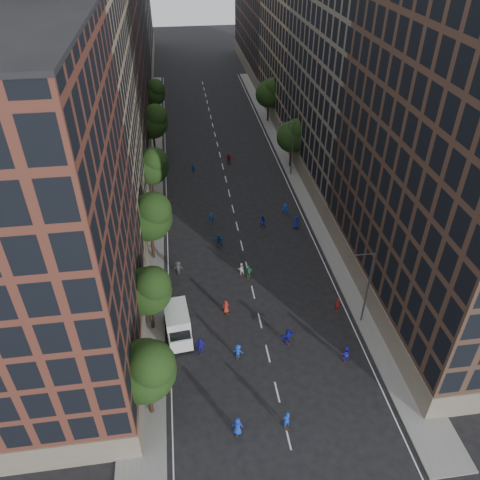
{
  "coord_description": "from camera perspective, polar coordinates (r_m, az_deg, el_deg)",
  "views": [
    {
      "loc": [
        -6.99,
        -20.97,
        36.04
      ],
      "look_at": [
        -0.45,
        25.5,
        2.0
      ],
      "focal_mm": 35.0,
      "sensor_mm": 36.0,
      "label": 1
    }
  ],
  "objects": [
    {
      "name": "tree_left_1",
      "position": [
        46.46,
        -11.04,
        -5.88
      ],
      "size": [
        4.8,
        4.8,
        8.21
      ],
      "color": "black",
      "rests_on": "ground"
    },
    {
      "name": "skater_0",
      "position": [
        41.5,
        -0.3,
        -21.77
      ],
      "size": [
        1.05,
        0.82,
        1.91
      ],
      "primitive_type": "imported",
      "rotation": [
        0.0,
        0.0,
        2.9
      ],
      "color": "#1432A8",
      "rests_on": "ground"
    },
    {
      "name": "tree_right_b",
      "position": [
        95.56,
        3.66,
        17.54
      ],
      "size": [
        5.2,
        5.2,
        8.83
      ],
      "color": "black",
      "rests_on": "ground"
    },
    {
      "name": "skater_1",
      "position": [
        41.98,
        5.69,
        -21.0
      ],
      "size": [
        0.8,
        0.62,
        1.93
      ],
      "primitive_type": "imported",
      "rotation": [
        0.0,
        0.0,
        3.4
      ],
      "color": "#1436A7",
      "rests_on": "ground"
    },
    {
      "name": "skater_16",
      "position": [
        77.33,
        -5.76,
        8.61
      ],
      "size": [
        0.88,
        0.38,
        1.5
      ],
      "primitive_type": "imported",
      "rotation": [
        0.0,
        0.0,
        3.12
      ],
      "color": "#163EBA",
      "rests_on": "ground"
    },
    {
      "name": "bldg_left_a",
      "position": [
        40.11,
        -24.06,
        0.82
      ],
      "size": [
        14.0,
        22.0,
        30.0
      ],
      "primitive_type": "cube",
      "color": "#542A20",
      "rests_on": "ground"
    },
    {
      "name": "skater_11",
      "position": [
        59.82,
        -2.56,
        -0.09
      ],
      "size": [
        1.68,
        0.74,
        1.76
      ],
      "primitive_type": "imported",
      "rotation": [
        0.0,
        0.0,
        3.0
      ],
      "color": "#134C9E",
      "rests_on": "ground"
    },
    {
      "name": "streetlamp_near",
      "position": [
        48.39,
        15.15,
        -5.22
      ],
      "size": [
        2.64,
        0.22,
        9.06
      ],
      "color": "#595B60",
      "rests_on": "ground"
    },
    {
      "name": "cargo_van",
      "position": [
        48.3,
        -7.59,
        -10.12
      ],
      "size": [
        2.99,
        5.55,
        2.85
      ],
      "rotation": [
        0.0,
        0.0,
        0.09
      ],
      "color": "white",
      "rests_on": "ground"
    },
    {
      "name": "skater_10",
      "position": [
        54.91,
        1.07,
        -3.92
      ],
      "size": [
        1.05,
        0.63,
        1.68
      ],
      "primitive_type": "imported",
      "rotation": [
        0.0,
        0.0,
        2.9
      ],
      "color": "#216F3D",
      "rests_on": "ground"
    },
    {
      "name": "skater_5",
      "position": [
        47.84,
        5.84,
        -11.63
      ],
      "size": [
        1.68,
        0.85,
        1.73
      ],
      "primitive_type": "imported",
      "rotation": [
        0.0,
        0.0,
        3.36
      ],
      "color": "#1515AB",
      "rests_on": "ground"
    },
    {
      "name": "bldg_left_e",
      "position": [
        139.41,
        -14.26,
        25.49
      ],
      "size": [
        14.0,
        40.0,
        26.0
      ],
      "primitive_type": "cube",
      "color": "#635A51",
      "rests_on": "ground"
    },
    {
      "name": "bldg_left_c",
      "position": [
        82.86,
        -17.01,
        19.08
      ],
      "size": [
        14.0,
        20.0,
        28.0
      ],
      "primitive_type": "cube",
      "color": "#542A20",
      "rests_on": "ground"
    },
    {
      "name": "sidewalk_right",
      "position": [
        79.64,
        6.75,
        8.85
      ],
      "size": [
        4.0,
        105.0,
        0.15
      ],
      "primitive_type": "cube",
      "color": "slate",
      "rests_on": "ground"
    },
    {
      "name": "skater_3",
      "position": [
        46.4,
        -0.26,
        -13.44
      ],
      "size": [
        1.19,
        0.9,
        1.62
      ],
      "primitive_type": "imported",
      "rotation": [
        0.0,
        0.0,
        2.82
      ],
      "color": "#1641B7",
      "rests_on": "ground"
    },
    {
      "name": "bldg_right_c",
      "position": [
        97.35,
        8.39,
        24.64
      ],
      "size": [
        14.0,
        26.0,
        35.0
      ],
      "primitive_type": "cube",
      "color": "#8C785B",
      "rests_on": "ground"
    },
    {
      "name": "skater_17",
      "position": [
        80.05,
        -1.38,
        9.87
      ],
      "size": [
        1.67,
        1.0,
        1.72
      ],
      "primitive_type": "imported",
      "rotation": [
        0.0,
        0.0,
        2.81
      ],
      "color": "#A61B26",
      "rests_on": "ground"
    },
    {
      "name": "tree_left_2",
      "position": [
        55.57,
        -10.9,
        2.95
      ],
      "size": [
        5.6,
        5.6,
        9.45
      ],
      "color": "black",
      "rests_on": "ground"
    },
    {
      "name": "tree_right_a",
      "position": [
        77.45,
        6.53,
        12.61
      ],
      "size": [
        5.0,
        5.0,
        8.39
      ],
      "color": "black",
      "rests_on": "ground"
    },
    {
      "name": "tree_left_3",
      "position": [
        68.04,
        -10.69,
        8.93
      ],
      "size": [
        5.0,
        5.0,
        8.58
      ],
      "color": "black",
      "rests_on": "ground"
    },
    {
      "name": "sidewalk_left",
      "position": [
        77.5,
        -10.89,
        7.63
      ],
      "size": [
        4.0,
        105.0,
        0.15
      ],
      "primitive_type": "cube",
      "color": "slate",
      "rests_on": "ground"
    },
    {
      "name": "tree_left_4",
      "position": [
        82.54,
        -10.57,
        14.09
      ],
      "size": [
        5.4,
        5.4,
        9.08
      ],
      "color": "black",
      "rests_on": "ground"
    },
    {
      "name": "skater_4",
      "position": [
        46.79,
        -4.83,
        -12.78
      ],
      "size": [
        1.18,
        0.61,
        1.93
      ],
      "primitive_type": "imported",
      "rotation": [
        0.0,
        0.0,
        3.01
      ],
      "color": "#2016BA",
      "rests_on": "ground"
    },
    {
      "name": "skater_2",
      "position": [
        47.2,
        12.7,
        -13.37
      ],
      "size": [
        0.88,
        0.69,
        1.8
      ],
      "primitive_type": "imported",
      "rotation": [
        0.0,
        0.0,
        3.15
      ],
      "color": "#1C16B4",
      "rests_on": "ground"
    },
    {
      "name": "tree_left_5",
      "position": [
        97.75,
        -10.46,
        17.3
      ],
      "size": [
        4.8,
        4.8,
        8.33
      ],
      "color": "black",
      "rests_on": "ground"
    },
    {
      "name": "skater_8",
      "position": [
        55.36,
        0.14,
        -3.58
      ],
      "size": [
        0.83,
        0.67,
        1.6
      ],
      "primitive_type": "imported",
      "rotation": [
        0.0,
        0.0,
        3.23
      ],
      "color": "silver",
      "rests_on": "ground"
    },
    {
      "name": "tree_left_0",
      "position": [
        39.2,
        -11.34,
        -15.16
      ],
      "size": [
        5.2,
        5.2,
        8.83
      ],
      "color": "black",
      "rests_on": "ground"
    },
    {
      "name": "bldg_left_d",
      "position": [
        105.59,
        -15.77,
        23.83
      ],
      "size": [
        14.0,
        28.0,
        32.0
      ],
      "primitive_type": "cube",
      "color": "black",
      "rests_on": "ground"
    },
    {
      "name": "bldg_left_b",
      "position": [
        60.33,
        -19.81,
        15.52
      ],
      "size": [
        14.0,
        26.0,
        34.0
      ],
      "primitive_type": "cube",
      "color": "#8C785B",
      "rests_on": "ground"
    },
    {
      "name": "streetlamp_far",
      "position": [
        74.88,
        6.25,
        11.39
      ],
      "size": [
        2.64,
        0.22,
        9.06
      ],
      "color": "#595B60",
      "rests_on": "ground"
    },
    {
      "name": "ground",
      "position": [
        71.17,
        -1.28,
        5.52
      ],
      "size": [
        240.0,
        240.0,
        0.0
      ],
      "primitive_type": "plane",
      "color": "black",
      "rests_on": "ground"
    },
    {
      "name": "bldg_right_a",
      "position": [
        47.9,
        26.07,
        10.15
      ],
      "size": [
        14.0,
        30.0,
        36.0
      ],
      "primitive_type": "cube",
      "color": "#412D23",
      "rests_on": "ground"
    },
    {
      "name": "skater_13",
      "position": [
        64.29,
        -3.54,
        2.68
      ],
      "size": [
        0.64,
        0.45,
        1.69
      ],
      "primitive_type": "imported",
      "rotation": [
        0.0,
        0.0,
        3.07
      ],
      "color": "#134B9D",
      "rests_on": "ground"
    },
    {
      "name": "skater_12",
      "position": [
        63.62,
        6.86,
        2.14
      ],
      "size": [
        0.96,
        0.69,
        1.82
      ],
      "primitive_type": "imported",
      "rotation": [
        0.0,
        0.0,
        3.28
      ],
      "color": "navy",
      "rests_on": "ground"
    },
    {
      "name": "skater_6",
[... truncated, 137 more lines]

